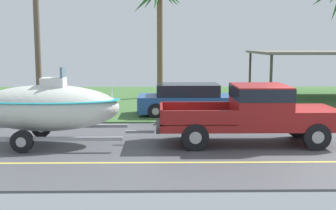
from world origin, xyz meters
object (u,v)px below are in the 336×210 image
object	(u,v)px
pickup_truck_towing	(258,111)
utility_pole	(36,12)
carport_awning	(326,53)
parked_sedan_far	(192,100)
boat_on_trailer	(46,107)
palm_tree_near_left	(159,9)

from	to	relation	value
pickup_truck_towing	utility_pole	size ratio (longest dim) A/B	0.68
carport_awning	utility_pole	xyz separation A→B (m)	(-14.19, -6.74, 1.79)
pickup_truck_towing	utility_pole	bearing A→B (deg)	150.66
parked_sedan_far	carport_awning	world-z (taller)	carport_awning
boat_on_trailer	parked_sedan_far	xyz separation A→B (m)	(4.85, 5.37, -0.48)
parked_sedan_far	carport_awning	size ratio (longest dim) A/B	0.59
carport_awning	palm_tree_near_left	size ratio (longest dim) A/B	1.22
palm_tree_near_left	utility_pole	xyz separation A→B (m)	(-4.88, -7.06, -0.64)
parked_sedan_far	palm_tree_near_left	distance (m)	7.66
palm_tree_near_left	utility_pole	size ratio (longest dim) A/B	0.77
palm_tree_near_left	boat_on_trailer	bearing A→B (deg)	-106.68
pickup_truck_towing	palm_tree_near_left	bearing A→B (deg)	105.03
boat_on_trailer	carport_awning	distance (m)	17.06
pickup_truck_towing	carport_awning	world-z (taller)	carport_awning
boat_on_trailer	utility_pole	size ratio (longest dim) A/B	0.70
parked_sedan_far	utility_pole	world-z (taller)	utility_pole
pickup_truck_towing	palm_tree_near_left	xyz separation A→B (m)	(-3.10, 11.55, 3.96)
boat_on_trailer	carport_awning	bearing A→B (deg)	41.33
pickup_truck_towing	palm_tree_near_left	size ratio (longest dim) A/B	0.87
carport_awning	utility_pole	distance (m)	15.81
pickup_truck_towing	carport_awning	distance (m)	12.92
pickup_truck_towing	boat_on_trailer	distance (m)	6.56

